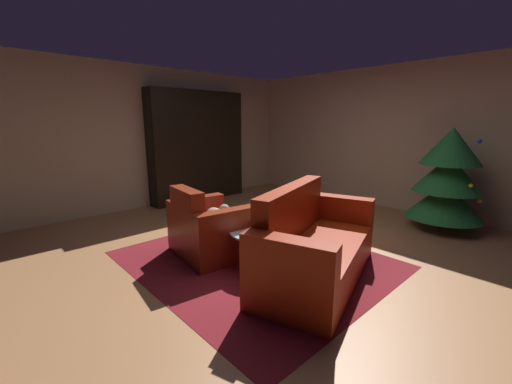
# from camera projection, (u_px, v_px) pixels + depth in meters

# --- Properties ---
(ground_plane) EXTENTS (7.67, 7.67, 0.00)m
(ground_plane) POSITION_uv_depth(u_px,v_px,m) (283.00, 249.00, 4.00)
(ground_plane) COLOR #9C6840
(wall_back) EXTENTS (6.52, 0.06, 2.58)m
(wall_back) POSITION_uv_depth(u_px,v_px,m) (395.00, 138.00, 5.71)
(wall_back) COLOR tan
(wall_back) RESTS_ON ground
(wall_left) EXTENTS (0.06, 6.04, 2.58)m
(wall_left) POSITION_uv_depth(u_px,v_px,m) (159.00, 138.00, 6.02)
(wall_left) COLOR tan
(wall_left) RESTS_ON ground
(area_rug) EXTENTS (2.84, 2.44, 0.01)m
(area_rug) POSITION_uv_depth(u_px,v_px,m) (255.00, 259.00, 3.70)
(area_rug) COLOR maroon
(area_rug) RESTS_ON ground
(bookshelf_unit) EXTENTS (0.34, 2.04, 2.19)m
(bookshelf_unit) POSITION_uv_depth(u_px,v_px,m) (203.00, 147.00, 6.44)
(bookshelf_unit) COLOR black
(bookshelf_unit) RESTS_ON ground
(armchair_red) EXTENTS (1.00, 0.85, 0.85)m
(armchair_red) POSITION_uv_depth(u_px,v_px,m) (208.00, 231.00, 3.79)
(armchair_red) COLOR maroon
(armchair_red) RESTS_ON ground
(couch_red) EXTENTS (1.32, 1.96, 0.94)m
(couch_red) POSITION_uv_depth(u_px,v_px,m) (314.00, 248.00, 3.23)
(couch_red) COLOR maroon
(couch_red) RESTS_ON ground
(coffee_table) EXTENTS (0.73, 0.73, 0.41)m
(coffee_table) POSITION_uv_depth(u_px,v_px,m) (262.00, 233.00, 3.51)
(coffee_table) COLOR black
(coffee_table) RESTS_ON ground
(book_stack_on_table) EXTENTS (0.20, 0.19, 0.08)m
(book_stack_on_table) POSITION_uv_depth(u_px,v_px,m) (262.00, 226.00, 3.51)
(book_stack_on_table) COLOR #285280
(book_stack_on_table) RESTS_ON coffee_table
(bottle_on_table) EXTENTS (0.06, 0.06, 0.25)m
(bottle_on_table) POSITION_uv_depth(u_px,v_px,m) (263.00, 216.00, 3.67)
(bottle_on_table) COLOR #20384F
(bottle_on_table) RESTS_ON coffee_table
(decorated_tree) EXTENTS (1.04, 1.04, 1.51)m
(decorated_tree) POSITION_uv_depth(u_px,v_px,m) (447.00, 178.00, 4.60)
(decorated_tree) COLOR brown
(decorated_tree) RESTS_ON ground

